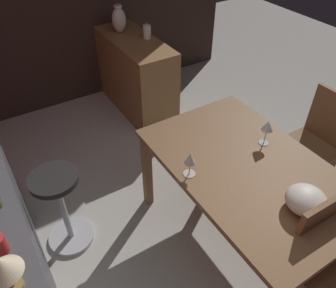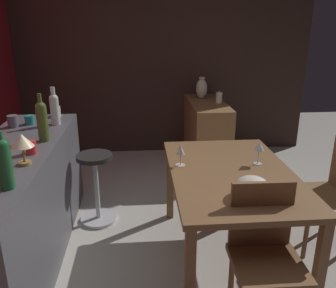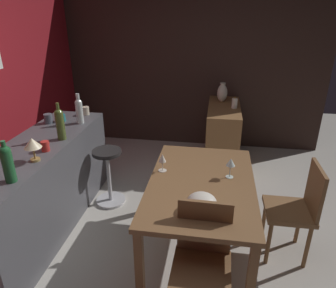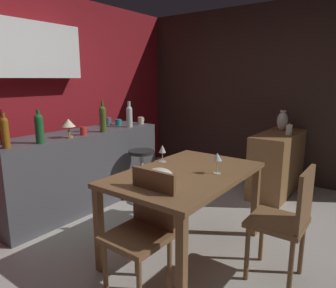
{
  "view_description": "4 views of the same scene",
  "coord_description": "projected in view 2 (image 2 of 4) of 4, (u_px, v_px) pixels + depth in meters",
  "views": [
    {
      "loc": [
        -1.0,
        1.0,
        2.18
      ],
      "look_at": [
        0.39,
        0.14,
        0.79
      ],
      "focal_mm": 35.46,
      "sensor_mm": 36.0,
      "label": 1
    },
    {
      "loc": [
        -2.3,
        0.44,
        1.76
      ],
      "look_at": [
        0.67,
        0.19,
        0.73
      ],
      "focal_mm": 37.5,
      "sensor_mm": 36.0,
      "label": 2
    },
    {
      "loc": [
        -2.29,
        -0.29,
        2.09
      ],
      "look_at": [
        0.59,
        0.17,
        0.8
      ],
      "focal_mm": 33.3,
      "sensor_mm": 36.0,
      "label": 3
    },
    {
      "loc": [
        -2.12,
        -1.58,
        1.52
      ],
      "look_at": [
        0.44,
        0.3,
        0.84
      ],
      "focal_mm": 32.76,
      "sensor_mm": 36.0,
      "label": 4
    }
  ],
  "objects": [
    {
      "name": "ground_plane",
      "position": [
        199.0,
        258.0,
        2.78
      ],
      "size": [
        9.0,
        9.0,
        0.0
      ],
      "primitive_type": "plane",
      "color": "#B7B2A8"
    },
    {
      "name": "wall_side_right",
      "position": [
        148.0,
        59.0,
        4.73
      ],
      "size": [
        0.1,
        4.4,
        2.6
      ],
      "primitive_type": "cube",
      "color": "#33231E",
      "rests_on": "ground_plane"
    },
    {
      "name": "dining_table",
      "position": [
        231.0,
        182.0,
        2.58
      ],
      "size": [
        1.39,
        0.89,
        0.74
      ],
      "color": "brown",
      "rests_on": "ground_plane"
    },
    {
      "name": "kitchen_counter",
      "position": [
        19.0,
        207.0,
        2.64
      ],
      "size": [
        2.1,
        0.6,
        0.9
      ],
      "primitive_type": "cube",
      "color": "#4C4C51",
      "rests_on": "ground_plane"
    },
    {
      "name": "sideboard_cabinet",
      "position": [
        206.0,
        133.0,
        4.52
      ],
      "size": [
        1.1,
        0.44,
        0.82
      ],
      "primitive_type": "cube",
      "color": "olive",
      "rests_on": "ground_plane"
    },
    {
      "name": "chair_near_window",
      "position": [
        265.0,
        252.0,
        2.05
      ],
      "size": [
        0.41,
        0.41,
        0.89
      ],
      "color": "brown",
      "rests_on": "ground_plane"
    },
    {
      "name": "chair_by_doorway",
      "position": [
        329.0,
        190.0,
        2.79
      ],
      "size": [
        0.4,
        0.4,
        0.9
      ],
      "color": "brown",
      "rests_on": "ground_plane"
    },
    {
      "name": "bar_stool",
      "position": [
        96.0,
        186.0,
        3.19
      ],
      "size": [
        0.34,
        0.34,
        0.66
      ],
      "color": "#262323",
      "rests_on": "ground_plane"
    },
    {
      "name": "wine_glass_left",
      "position": [
        259.0,
        147.0,
        2.64
      ],
      "size": [
        0.08,
        0.08,
        0.18
      ],
      "color": "silver",
      "rests_on": "dining_table"
    },
    {
      "name": "wine_glass_right",
      "position": [
        180.0,
        150.0,
        2.62
      ],
      "size": [
        0.08,
        0.08,
        0.17
      ],
      "color": "silver",
      "rests_on": "dining_table"
    },
    {
      "name": "fruit_bowl",
      "position": [
        252.0,
        187.0,
        2.15
      ],
      "size": [
        0.22,
        0.22,
        0.13
      ],
      "primitive_type": "ellipsoid",
      "color": "beige",
      "rests_on": "dining_table"
    },
    {
      "name": "wine_bottle_olive",
      "position": [
        42.0,
        120.0,
        2.64
      ],
      "size": [
        0.08,
        0.08,
        0.37
      ],
      "color": "#475623",
      "rests_on": "kitchen_counter"
    },
    {
      "name": "wine_bottle_clear",
      "position": [
        54.0,
        107.0,
        3.09
      ],
      "size": [
        0.08,
        0.08,
        0.34
      ],
      "color": "silver",
      "rests_on": "kitchen_counter"
    },
    {
      "name": "wine_bottle_green",
      "position": [
        4.0,
        161.0,
        1.88
      ],
      "size": [
        0.08,
        0.08,
        0.33
      ],
      "color": "#1E592D",
      "rests_on": "kitchen_counter"
    },
    {
      "name": "cup_red",
      "position": [
        31.0,
        147.0,
        2.42
      ],
      "size": [
        0.11,
        0.07,
        0.09
      ],
      "color": "red",
      "rests_on": "kitchen_counter"
    },
    {
      "name": "cup_cream",
      "position": [
        56.0,
        111.0,
        3.39
      ],
      "size": [
        0.11,
        0.08,
        0.1
      ],
      "color": "beige",
      "rests_on": "kitchen_counter"
    },
    {
      "name": "cup_teal",
      "position": [
        30.0,
        120.0,
        3.13
      ],
      "size": [
        0.12,
        0.08,
        0.08
      ],
      "color": "teal",
      "rests_on": "kitchen_counter"
    },
    {
      "name": "cup_slate",
      "position": [
        13.0,
        121.0,
        3.04
      ],
      "size": [
        0.12,
        0.09,
        0.1
      ],
      "color": "#515660",
      "rests_on": "kitchen_counter"
    },
    {
      "name": "counter_lamp",
      "position": [
        22.0,
        142.0,
        2.2
      ],
      "size": [
        0.14,
        0.14,
        0.21
      ],
      "color": "#A58447",
      "rests_on": "kitchen_counter"
    },
    {
      "name": "pillar_candle_tall",
      "position": [
        219.0,
        98.0,
        4.32
      ],
      "size": [
        0.08,
        0.08,
        0.16
      ],
      "color": "white",
      "rests_on": "sideboard_cabinet"
    },
    {
      "name": "vase_ceramic_ivory",
      "position": [
        202.0,
        88.0,
        4.55
      ],
      "size": [
        0.15,
        0.15,
        0.28
      ],
      "color": "beige",
      "rests_on": "sideboard_cabinet"
    }
  ]
}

